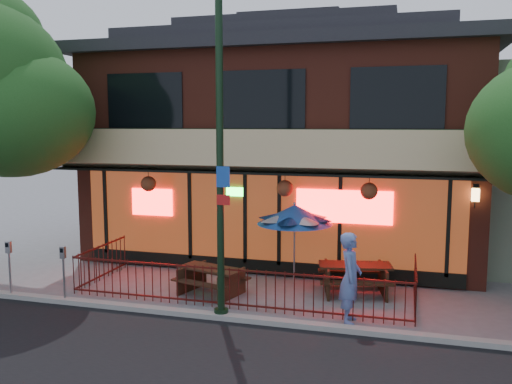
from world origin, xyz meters
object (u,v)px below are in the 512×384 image
(parking_meter_near, at_px, (63,265))
(street_light, at_px, (220,178))
(pedestrian, at_px, (350,278))
(patio_umbrella, at_px, (295,214))
(parking_meter_far, at_px, (9,260))
(picnic_table_left, at_px, (211,277))
(picnic_table_right, at_px, (355,274))

(parking_meter_near, bearing_deg, street_light, 1.11)
(parking_meter_near, bearing_deg, pedestrian, 4.87)
(patio_umbrella, distance_m, parking_meter_far, 7.31)
(picnic_table_left, distance_m, pedestrian, 3.79)
(parking_meter_near, height_order, parking_meter_far, parking_meter_far)
(street_light, distance_m, pedestrian, 3.57)
(street_light, relative_size, patio_umbrella, 3.07)
(street_light, distance_m, parking_meter_near, 4.57)
(street_light, distance_m, picnic_table_right, 4.56)
(parking_meter_near, bearing_deg, parking_meter_far, -180.00)
(picnic_table_left, height_order, parking_meter_near, parking_meter_near)
(picnic_table_right, relative_size, pedestrian, 1.03)
(street_light, xyz_separation_m, picnic_table_left, (-0.80, 1.52, -2.69))
(picnic_table_right, relative_size, patio_umbrella, 0.91)
(parking_meter_near, bearing_deg, picnic_table_right, 21.19)
(picnic_table_left, bearing_deg, street_light, -62.22)
(parking_meter_far, bearing_deg, patio_umbrella, 23.42)
(street_light, relative_size, pedestrian, 3.50)
(patio_umbrella, bearing_deg, picnic_table_left, -145.91)
(street_light, height_order, patio_umbrella, street_light)
(parking_meter_far, bearing_deg, picnic_table_right, 17.48)
(patio_umbrella, height_order, parking_meter_near, patio_umbrella)
(parking_meter_far, bearing_deg, parking_meter_near, 0.00)
(picnic_table_left, distance_m, parking_meter_far, 5.05)
(picnic_table_right, xyz_separation_m, parking_meter_near, (-6.73, -2.61, 0.43))
(street_light, bearing_deg, picnic_table_right, 42.88)
(street_light, bearing_deg, parking_meter_near, -178.89)
(street_light, xyz_separation_m, parking_meter_near, (-4.00, -0.08, -2.20))
(pedestrian, xyz_separation_m, parking_meter_near, (-6.81, -0.58, -0.06))
(patio_umbrella, distance_m, pedestrian, 3.02)
(street_light, relative_size, parking_meter_near, 5.02)
(picnic_table_right, bearing_deg, patio_umbrella, 170.59)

